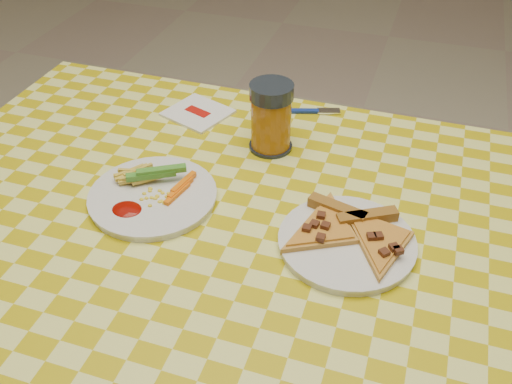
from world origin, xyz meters
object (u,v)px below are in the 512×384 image
table (241,250)px  plate_left (153,197)px  plate_right (347,243)px  drink_glass (271,118)px

table → plate_left: size_ratio=5.67×
plate_right → table: bearing=177.5°
plate_left → plate_right: bearing=-1.6°
drink_glass → plate_right: bearing=-49.6°
plate_left → plate_right: (0.35, -0.01, 0.00)m
plate_right → drink_glass: size_ratio=1.56×
plate_left → drink_glass: 0.28m
plate_left → drink_glass: size_ratio=1.59×
plate_left → table: bearing=-0.7°
plate_left → plate_right: same height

